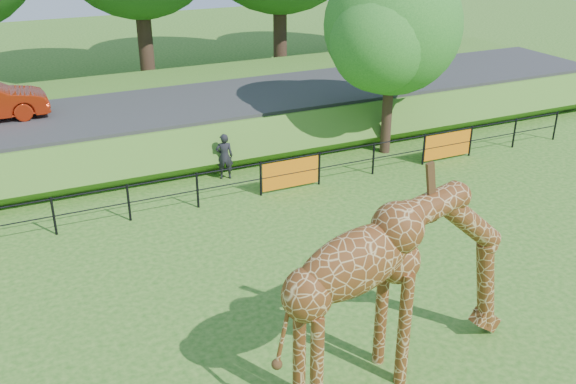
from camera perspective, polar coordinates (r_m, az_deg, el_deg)
name	(u,v)px	position (r m, az deg, el deg)	size (l,w,h in m)	color
ground	(327,371)	(12.77, 3.49, -15.61)	(90.00, 90.00, 0.00)	#255E17
giraffe	(402,286)	(11.89, 10.10, -8.25)	(5.21, 0.96, 3.72)	#5D3113
perimeter_fence	(197,190)	(18.84, -8.05, 0.15)	(28.07, 0.10, 1.10)	black
embankment	(138,116)	(25.64, -13.19, 6.58)	(40.00, 9.00, 1.30)	#255E17
road	(146,109)	(24.03, -12.54, 7.24)	(40.00, 5.00, 0.12)	#29292C
visitor	(224,156)	(20.70, -5.67, 3.18)	(0.55, 0.36, 1.52)	black
tree_east	(394,31)	(22.34, 9.43, 13.94)	(5.40, 4.71, 6.76)	black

